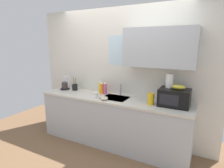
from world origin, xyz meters
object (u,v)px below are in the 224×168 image
Objects in this scene: coffee_maker at (66,84)px; small_bowl at (104,98)px; microwave at (174,97)px; paper_towel_roll at (169,81)px; utensil_crock at (75,87)px; cereal_canister at (151,99)px; dish_soap_bottle_pink at (105,88)px; banana_bunch at (179,87)px; dish_soap_bottle_yellow at (100,87)px; mug_white at (95,95)px; dish_soap_bottle_orange at (102,88)px.

coffee_maker reaches higher than small_bowl.
paper_towel_roll is (-0.10, 0.05, 0.24)m from microwave.
coffee_maker is at bearing -177.15° from utensil_crock.
dish_soap_bottle_pink is at bearing 168.42° from cereal_canister.
banana_bunch is at bearing 14.38° from cereal_canister.
coffee_maker reaches higher than dish_soap_bottle_pink.
paper_towel_roll is at bearing -4.86° from dish_soap_bottle_yellow.
mug_white is (0.11, -0.35, -0.07)m from dish_soap_bottle_yellow.
dish_soap_bottle_orange is at bearing 175.95° from microwave.
coffee_maker is at bearing 175.22° from cereal_canister.
dish_soap_bottle_yellow is (-0.15, 0.07, 0.00)m from dish_soap_bottle_pink.
paper_towel_roll is at bearing 11.03° from mug_white.
paper_towel_roll is 1.69× the size of small_bowl.
paper_towel_roll reaches higher than cereal_canister.
dish_soap_bottle_orange is 1.05m from cereal_canister.
banana_bunch is 0.91× the size of paper_towel_roll.
utensil_crock is (-2.00, 0.07, -0.06)m from microwave.
coffee_maker is 0.94m from dish_soap_bottle_pink.
utensil_crock is at bearing -177.98° from dish_soap_bottle_pink.
dish_soap_bottle_yellow reaches higher than small_bowl.
utensil_crock is (-1.90, 0.02, -0.31)m from paper_towel_roll.
cereal_canister is at bearing -10.76° from dish_soap_bottle_orange.
dish_soap_bottle_pink is (-1.29, 0.10, -0.02)m from microwave.
microwave is 1.59× the size of utensil_crock.
paper_towel_roll is 0.76× the size of utensil_crock.
utensil_crock is (0.23, 0.01, -0.03)m from coffee_maker.
small_bowl is (-1.01, -0.30, -0.35)m from paper_towel_roll.
utensil_crock is (-2.05, 0.07, -0.23)m from banana_bunch.
banana_bunch is 2.11× the size of mug_white.
coffee_maker is (-2.28, 0.06, -0.20)m from banana_bunch.
banana_bunch is 0.83× the size of dish_soap_bottle_yellow.
utensil_crock is (-0.56, -0.09, -0.04)m from dish_soap_bottle_yellow.
cereal_canister is (-0.39, -0.10, -0.21)m from banana_bunch.
paper_towel_roll is at bearing 161.57° from banana_bunch.
banana_bunch is (0.05, 0.00, 0.17)m from microwave.
paper_towel_roll reaches higher than coffee_maker.
utensil_crock is 0.95m from small_bowl.
coffee_maker reaches higher than dish_soap_bottle_orange.
banana_bunch reaches higher than utensil_crock.
small_bowl is (0.22, -0.06, -0.02)m from mug_white.
cereal_canister is (1.89, -0.16, -0.01)m from coffee_maker.
microwave is at bearing -4.05° from dish_soap_bottle_orange.
small_bowl is at bearing -15.26° from mug_white.
paper_towel_roll is 1.93m from utensil_crock.
dish_soap_bottle_pink is 0.71m from utensil_crock.
dish_soap_bottle_pink is at bearing 2.02° from utensil_crock.
microwave is at bearing -1.54° from coffee_maker.
dish_soap_bottle_orange is at bearing 169.24° from cereal_canister.
dish_soap_bottle_orange is 0.44m from small_bowl.
dish_soap_bottle_orange is at bearing -41.69° from dish_soap_bottle_yellow.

